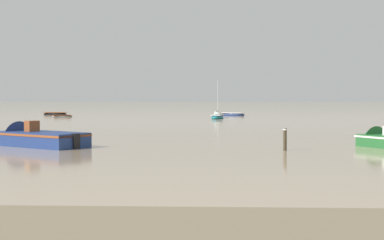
% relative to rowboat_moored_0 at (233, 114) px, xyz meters
% --- Properties ---
extents(rowboat_moored_0, '(4.23, 3.17, 0.64)m').
position_rel_rowboat_moored_0_xyz_m(rowboat_moored_0, '(0.00, 0.00, 0.00)').
color(rowboat_moored_0, navy).
rests_on(rowboat_moored_0, ground).
extents(sailboat_moored_0, '(2.13, 4.82, 5.22)m').
position_rel_rowboat_moored_0_xyz_m(sailboat_moored_0, '(-2.34, -13.41, 0.05)').
color(sailboat_moored_0, '#197084').
rests_on(sailboat_moored_0, ground).
extents(rowboat_moored_1, '(3.02, 2.05, 0.45)m').
position_rel_rowboat_moored_0_xyz_m(rowboat_moored_1, '(-24.22, -8.54, -0.05)').
color(rowboat_moored_1, gray).
rests_on(rowboat_moored_1, ground).
extents(rowboat_moored_3, '(3.86, 1.44, 0.60)m').
position_rel_rowboat_moored_0_xyz_m(rowboat_moored_3, '(-28.31, 2.60, -0.01)').
color(rowboat_moored_3, black).
rests_on(rowboat_moored_3, ground).
extents(motorboat_moored_3, '(6.69, 5.56, 2.25)m').
position_rel_rowboat_moored_0_xyz_m(motorboat_moored_3, '(-13.04, -57.70, 0.13)').
color(motorboat_moored_3, navy).
rests_on(motorboat_moored_3, ground).
extents(mooring_post_left, '(0.22, 0.22, 1.28)m').
position_rel_rowboat_moored_0_xyz_m(mooring_post_left, '(1.12, -60.27, 0.39)').
color(mooring_post_left, '#3C3323').
rests_on(mooring_post_left, ground).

